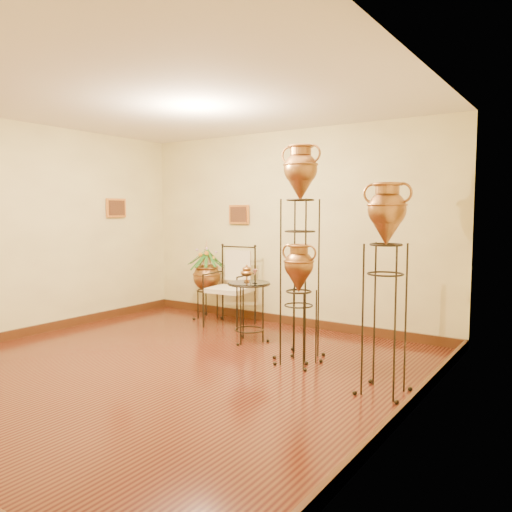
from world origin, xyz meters
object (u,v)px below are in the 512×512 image
Objects in this scene: armchair at (229,286)px; side_table at (249,311)px; planter_urn at (207,273)px; amphora_mid at (385,287)px; amphora_tall at (300,250)px.

armchair is 1.20× the size of side_table.
side_table is (1.36, -0.81, -0.30)m from planter_urn.
amphora_mid is 3.12m from armchair.
amphora_tall is 2.50× the size of side_table.
amphora_tall is at bearing -15.91° from side_table.
amphora_mid is 1.55× the size of planter_urn.
armchair is (-1.60, 0.82, -0.65)m from amphora_tall.
amphora_mid is at bearing -25.03° from amphora_tall.
planter_urn is 0.67m from armchair.
amphora_tall is 1.22m from side_table.
amphora_mid is 3.76m from planter_urn.
side_table is at bearing 164.09° from amphora_tall.
armchair is at bearing 152.96° from amphora_tall.
armchair is at bearing -21.11° from planter_urn.
amphora_tall is at bearing -25.45° from planter_urn.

